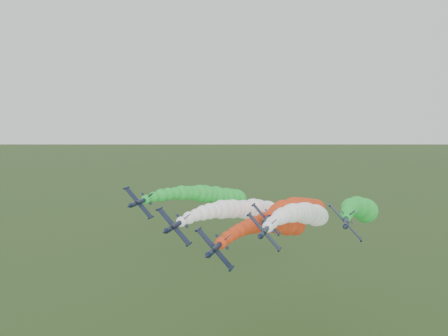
% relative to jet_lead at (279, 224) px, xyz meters
% --- Properties ---
extents(jet_lead, '(11.57, 69.47, 17.05)m').
position_rel_jet_lead_xyz_m(jet_lead, '(0.00, 0.00, 0.00)').
color(jet_lead, black).
rests_on(jet_lead, ground).
extents(jet_inner_left, '(12.26, 70.16, 17.75)m').
position_rel_jet_lead_xyz_m(jet_inner_left, '(-9.16, 6.27, 1.49)').
color(jet_inner_left, black).
rests_on(jet_inner_left, ground).
extents(jet_inner_right, '(11.42, 69.33, 16.91)m').
position_rel_jet_lead_xyz_m(jet_inner_right, '(6.01, 8.67, 1.04)').
color(jet_inner_right, black).
rests_on(jet_inner_right, ground).
extents(jet_outer_left, '(12.06, 69.96, 17.55)m').
position_rel_jet_lead_xyz_m(jet_outer_left, '(-22.57, 17.37, 2.94)').
color(jet_outer_left, black).
rests_on(jet_outer_left, ground).
extents(jet_outer_right, '(12.23, 70.13, 17.71)m').
position_rel_jet_lead_xyz_m(jet_outer_right, '(20.53, 17.01, 1.83)').
color(jet_outer_right, black).
rests_on(jet_outer_right, ground).
extents(jet_trail, '(12.25, 70.15, 17.74)m').
position_rel_jet_lead_xyz_m(jet_trail, '(3.81, 25.74, -0.82)').
color(jet_trail, black).
rests_on(jet_trail, ground).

